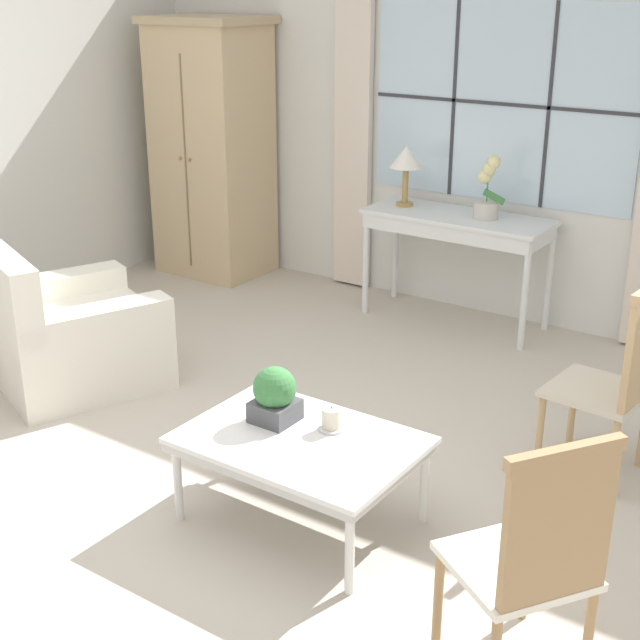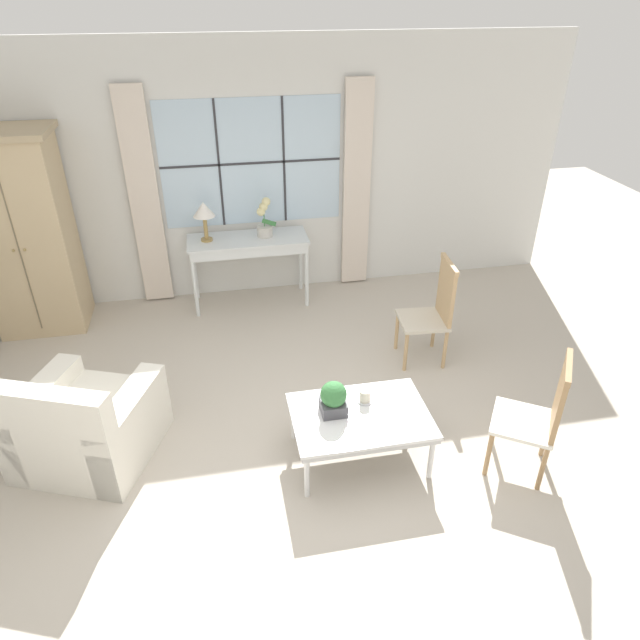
{
  "view_description": "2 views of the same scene",
  "coord_description": "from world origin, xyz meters",
  "px_view_note": "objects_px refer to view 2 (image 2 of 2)",
  "views": [
    {
      "loc": [
        2.53,
        -2.85,
        2.34
      ],
      "look_at": [
        0.24,
        0.47,
        0.79
      ],
      "focal_mm": 50.0,
      "sensor_mm": 36.0,
      "label": 1
    },
    {
      "loc": [
        -0.48,
        -3.2,
        3.22
      ],
      "look_at": [
        0.27,
        0.57,
        0.93
      ],
      "focal_mm": 32.0,
      "sensor_mm": 36.0,
      "label": 2
    }
  ],
  "objects_px": {
    "armchair_upholstered": "(86,427)",
    "side_chair_wooden": "(434,307)",
    "armoire": "(26,234)",
    "console_table": "(248,245)",
    "potted_plant_small": "(334,398)",
    "table_lamp": "(204,211)",
    "potted_orchid": "(264,221)",
    "accent_chair_wooden": "(541,412)",
    "coffee_table": "(360,419)",
    "pillar_candle": "(365,397)"
  },
  "relations": [
    {
      "from": "coffee_table",
      "to": "pillar_candle",
      "type": "xyz_separation_m",
      "value": [
        0.07,
        0.14,
        0.09
      ]
    },
    {
      "from": "console_table",
      "to": "accent_chair_wooden",
      "type": "relative_size",
      "value": 1.32
    },
    {
      "from": "potted_orchid",
      "to": "coffee_table",
      "type": "distance_m",
      "value": 2.81
    },
    {
      "from": "armchair_upholstered",
      "to": "table_lamp",
      "type": "bearing_deg",
      "value": 65.74
    },
    {
      "from": "potted_orchid",
      "to": "side_chair_wooden",
      "type": "bearing_deg",
      "value": -46.85
    },
    {
      "from": "table_lamp",
      "to": "armoire",
      "type": "bearing_deg",
      "value": -177.8
    },
    {
      "from": "potted_plant_small",
      "to": "pillar_candle",
      "type": "height_order",
      "value": "potted_plant_small"
    },
    {
      "from": "armchair_upholstered",
      "to": "potted_plant_small",
      "type": "relative_size",
      "value": 4.53
    },
    {
      "from": "coffee_table",
      "to": "pillar_candle",
      "type": "height_order",
      "value": "pillar_candle"
    },
    {
      "from": "side_chair_wooden",
      "to": "accent_chair_wooden",
      "type": "distance_m",
      "value": 1.59
    },
    {
      "from": "armoire",
      "to": "side_chair_wooden",
      "type": "height_order",
      "value": "armoire"
    },
    {
      "from": "armoire",
      "to": "armchair_upholstered",
      "type": "xyz_separation_m",
      "value": [
        0.74,
        -2.21,
        -0.75
      ]
    },
    {
      "from": "coffee_table",
      "to": "armoire",
      "type": "bearing_deg",
      "value": 136.58
    },
    {
      "from": "armoire",
      "to": "pillar_candle",
      "type": "bearing_deg",
      "value": -41.16
    },
    {
      "from": "coffee_table",
      "to": "potted_plant_small",
      "type": "distance_m",
      "value": 0.27
    },
    {
      "from": "potted_orchid",
      "to": "armchair_upholstered",
      "type": "xyz_separation_m",
      "value": [
        -1.66,
        -2.29,
        -0.68
      ]
    },
    {
      "from": "accent_chair_wooden",
      "to": "potted_plant_small",
      "type": "xyz_separation_m",
      "value": [
        -1.43,
        0.44,
        0.01
      ]
    },
    {
      "from": "table_lamp",
      "to": "coffee_table",
      "type": "xyz_separation_m",
      "value": [
        1.03,
        -2.71,
        -0.74
      ]
    },
    {
      "from": "armoire",
      "to": "accent_chair_wooden",
      "type": "distance_m",
      "value": 5.06
    },
    {
      "from": "side_chair_wooden",
      "to": "coffee_table",
      "type": "height_order",
      "value": "side_chair_wooden"
    },
    {
      "from": "potted_plant_small",
      "to": "table_lamp",
      "type": "bearing_deg",
      "value": 107.47
    },
    {
      "from": "table_lamp",
      "to": "accent_chair_wooden",
      "type": "xyz_separation_m",
      "value": [
        2.27,
        -3.08,
        -0.58
      ]
    },
    {
      "from": "side_chair_wooden",
      "to": "pillar_candle",
      "type": "height_order",
      "value": "side_chair_wooden"
    },
    {
      "from": "accent_chair_wooden",
      "to": "pillar_candle",
      "type": "height_order",
      "value": "accent_chair_wooden"
    },
    {
      "from": "armoire",
      "to": "coffee_table",
      "type": "distance_m",
      "value": 3.9
    },
    {
      "from": "table_lamp",
      "to": "armchair_upholstered",
      "type": "distance_m",
      "value": 2.64
    },
    {
      "from": "potted_orchid",
      "to": "coffee_table",
      "type": "relative_size",
      "value": 0.42
    },
    {
      "from": "console_table",
      "to": "accent_chair_wooden",
      "type": "xyz_separation_m",
      "value": [
        1.83,
        -3.07,
        -0.16
      ]
    },
    {
      "from": "potted_orchid",
      "to": "armchair_upholstered",
      "type": "relative_size",
      "value": 0.36
    },
    {
      "from": "side_chair_wooden",
      "to": "coffee_table",
      "type": "relative_size",
      "value": 1.0
    },
    {
      "from": "table_lamp",
      "to": "pillar_candle",
      "type": "distance_m",
      "value": 2.87
    },
    {
      "from": "console_table",
      "to": "coffee_table",
      "type": "relative_size",
      "value": 1.27
    },
    {
      "from": "accent_chair_wooden",
      "to": "potted_plant_small",
      "type": "height_order",
      "value": "accent_chair_wooden"
    },
    {
      "from": "potted_plant_small",
      "to": "armoire",
      "type": "bearing_deg",
      "value": 135.28
    },
    {
      "from": "coffee_table",
      "to": "pillar_candle",
      "type": "bearing_deg",
      "value": 63.31
    },
    {
      "from": "table_lamp",
      "to": "pillar_candle",
      "type": "height_order",
      "value": "table_lamp"
    },
    {
      "from": "potted_orchid",
      "to": "armoire",
      "type": "bearing_deg",
      "value": -178.19
    },
    {
      "from": "console_table",
      "to": "potted_plant_small",
      "type": "xyz_separation_m",
      "value": [
        0.39,
        -2.63,
        -0.15
      ]
    },
    {
      "from": "armchair_upholstered",
      "to": "armoire",
      "type": "bearing_deg",
      "value": 108.51
    },
    {
      "from": "accent_chair_wooden",
      "to": "potted_plant_small",
      "type": "relative_size",
      "value": 3.76
    },
    {
      "from": "console_table",
      "to": "potted_plant_small",
      "type": "bearing_deg",
      "value": -81.49
    },
    {
      "from": "armchair_upholstered",
      "to": "accent_chair_wooden",
      "type": "height_order",
      "value": "accent_chair_wooden"
    },
    {
      "from": "armchair_upholstered",
      "to": "potted_plant_small",
      "type": "xyz_separation_m",
      "value": [
        1.86,
        -0.36,
        0.27
      ]
    },
    {
      "from": "table_lamp",
      "to": "side_chair_wooden",
      "type": "height_order",
      "value": "table_lamp"
    },
    {
      "from": "console_table",
      "to": "potted_plant_small",
      "type": "height_order",
      "value": "console_table"
    },
    {
      "from": "table_lamp",
      "to": "armchair_upholstered",
      "type": "xyz_separation_m",
      "value": [
        -1.03,
        -2.28,
        -0.84
      ]
    },
    {
      "from": "table_lamp",
      "to": "coffee_table",
      "type": "height_order",
      "value": "table_lamp"
    },
    {
      "from": "console_table",
      "to": "armoire",
      "type": "bearing_deg",
      "value": -178.65
    },
    {
      "from": "armchair_upholstered",
      "to": "side_chair_wooden",
      "type": "distance_m",
      "value": 3.19
    },
    {
      "from": "armchair_upholstered",
      "to": "side_chair_wooden",
      "type": "bearing_deg",
      "value": 14.03
    }
  ]
}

